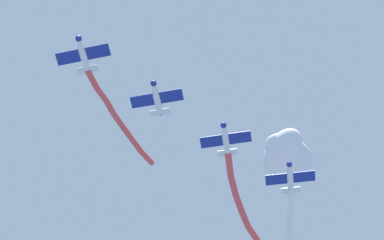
{
  "coord_description": "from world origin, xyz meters",
  "views": [
    {
      "loc": [
        -0.59,
        -26.16,
        4.11
      ],
      "look_at": [
        12.62,
        9.2,
        83.44
      ],
      "focal_mm": 60.73,
      "sensor_mm": 36.0,
      "label": 1
    }
  ],
  "objects_px": {
    "airplane_left_wing": "(157,98)",
    "airplane_slot": "(290,178)",
    "airplane_lead": "(83,54)",
    "airplane_right_wing": "(226,139)"
  },
  "relations": [
    {
      "from": "airplane_lead",
      "to": "airplane_right_wing",
      "type": "bearing_deg",
      "value": 135.63
    },
    {
      "from": "airplane_slot",
      "to": "airplane_left_wing",
      "type": "bearing_deg",
      "value": -49.35
    },
    {
      "from": "airplane_left_wing",
      "to": "airplane_lead",
      "type": "bearing_deg",
      "value": -45.81
    },
    {
      "from": "airplane_left_wing",
      "to": "airplane_slot",
      "type": "relative_size",
      "value": 0.98
    },
    {
      "from": "airplane_lead",
      "to": "airplane_slot",
      "type": "bearing_deg",
      "value": 135.63
    },
    {
      "from": "airplane_right_wing",
      "to": "airplane_slot",
      "type": "xyz_separation_m",
      "value": [
        10.92,
        2.61,
        0.25
      ]
    },
    {
      "from": "airplane_left_wing",
      "to": "airplane_right_wing",
      "type": "bearing_deg",
      "value": 134.19
    },
    {
      "from": "airplane_left_wing",
      "to": "airplane_slot",
      "type": "height_order",
      "value": "airplane_slot"
    },
    {
      "from": "airplane_left_wing",
      "to": "airplane_right_wing",
      "type": "distance_m",
      "value": 11.23
    },
    {
      "from": "airplane_lead",
      "to": "airplane_left_wing",
      "type": "height_order",
      "value": "airplane_left_wing"
    }
  ]
}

